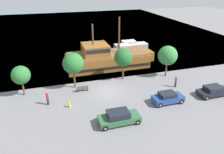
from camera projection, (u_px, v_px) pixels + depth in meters
The scene contains 16 objects.
ground_plane at pixel (107, 91), 30.78m from camera, with size 160.00×160.00×0.00m, color slate.
water_surface at pixel (70, 28), 69.11m from camera, with size 80.00×80.00×0.00m, color teal.
pirate_ship at pixel (107, 58), 38.66m from camera, with size 15.56×5.58×8.67m.
moored_boat_dockside at pixel (125, 50), 45.90m from camera, with size 5.53×2.52×1.97m.
moored_boat_outer at pixel (130, 45), 49.62m from camera, with size 7.52×2.38×1.72m.
parked_car_curb_front at pixel (168, 98), 27.73m from camera, with size 3.94×1.80×1.44m.
parked_car_curb_mid at pixel (119, 117), 23.77m from camera, with size 4.58×1.93×1.53m.
parked_car_curb_rear at pixel (214, 91), 29.48m from camera, with size 4.40×1.93×1.38m.
fire_hydrant at pixel (69, 104), 26.88m from camera, with size 0.42×0.25×0.76m.
bench_promenade_east at pixel (82, 89), 30.65m from camera, with size 1.59×0.45×0.85m.
pedestrian_walking_near at pixel (176, 82), 31.73m from camera, with size 0.32×0.32×1.68m.
pedestrian_walking_far at pixel (48, 98), 27.22m from camera, with size 0.32×0.32×1.81m.
tree_row_east at pixel (21, 75), 28.73m from camera, with size 2.48×2.48×4.18m.
tree_row_mideast at pixel (73, 63), 30.40m from camera, with size 2.99×2.99×5.24m.
tree_row_midwest at pixel (123, 58), 33.03m from camera, with size 2.80×2.80×5.03m.
tree_row_west at pixel (168, 56), 34.28m from camera, with size 3.07×3.07×5.02m.
Camera 1 is at (-7.24, -26.19, 14.63)m, focal length 35.00 mm.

